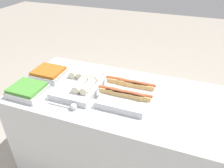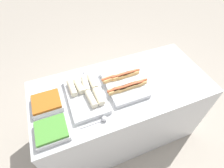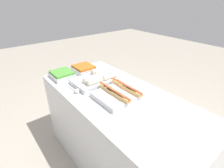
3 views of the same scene
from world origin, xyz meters
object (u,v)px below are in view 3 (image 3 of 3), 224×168
object	(u,v)px
tray_wraps	(98,79)
tray_side_front	(62,75)
tray_hotdogs	(120,93)
serving_spoon_far	(120,75)
tray_side_back	(84,69)
serving_spoon_near	(76,91)

from	to	relation	value
tray_wraps	tray_side_front	xyz separation A→B (m)	(-0.34, -0.25, -0.01)
tray_hotdogs	serving_spoon_far	distance (m)	0.43
tray_side_back	serving_spoon_far	xyz separation A→B (m)	(0.39, 0.24, -0.01)
tray_wraps	serving_spoon_far	distance (m)	0.28
tray_side_front	serving_spoon_far	bearing A→B (deg)	53.14
tray_hotdogs	tray_side_back	bearing A→B (deg)	176.84
tray_side_front	serving_spoon_far	size ratio (longest dim) A/B	1.19
tray_side_back	serving_spoon_near	xyz separation A→B (m)	(0.39, -0.32, -0.01)
tray_hotdogs	tray_side_front	distance (m)	0.75
serving_spoon_far	tray_side_back	bearing A→B (deg)	-147.98
tray_side_front	serving_spoon_near	size ratio (longest dim) A/B	1.11
tray_wraps	tray_side_front	size ratio (longest dim) A/B	1.98
tray_hotdogs	serving_spoon_near	bearing A→B (deg)	-138.59
tray_hotdogs	tray_side_front	bearing A→B (deg)	-161.57
serving_spoon_far	tray_side_front	bearing A→B (deg)	-126.86
tray_hotdogs	serving_spoon_far	size ratio (longest dim) A/B	2.08
tray_side_front	serving_spoon_near	world-z (taller)	tray_side_front
tray_side_back	tray_wraps	bearing A→B (deg)	-4.77
tray_hotdogs	serving_spoon_near	distance (m)	0.42
tray_side_front	tray_side_back	xyz separation A→B (m)	(0.00, 0.28, 0.00)
tray_hotdogs	tray_wraps	world-z (taller)	tray_wraps
tray_side_back	serving_spoon_far	bearing A→B (deg)	32.02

